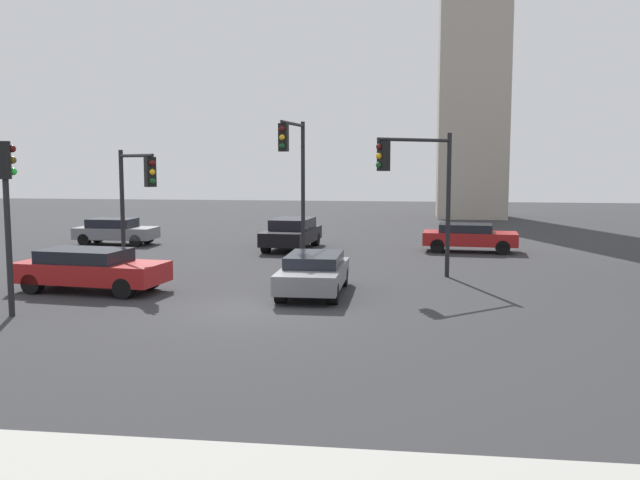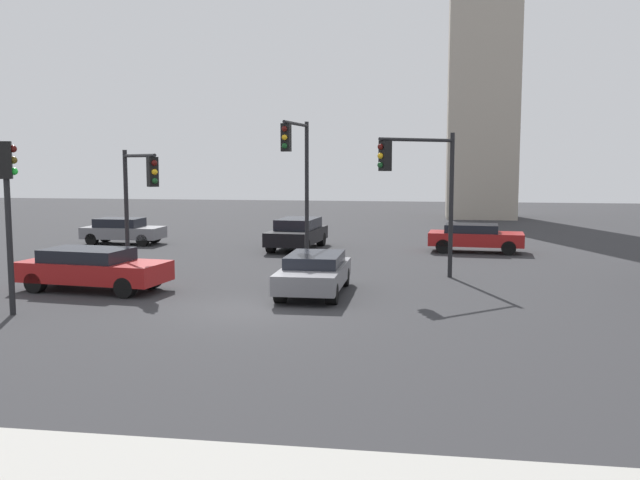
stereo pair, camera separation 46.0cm
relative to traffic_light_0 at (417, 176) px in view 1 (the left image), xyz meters
The scene contains 11 objects.
ground_plane 8.00m from the traffic_light_0, 129.95° to the right, with size 107.95×107.95×0.00m, color #2D2D30.
traffic_light_0 is the anchor object (origin of this frame).
traffic_light_1 5.04m from the traffic_light_0, 157.56° to the left, with size 0.48×3.35×5.73m.
traffic_light_2 9.85m from the traffic_light_0, behind, with size 2.30×2.57×4.59m.
traffic_light_3 13.01m from the traffic_light_0, 146.38° to the right, with size 0.49×0.43×4.71m.
car_0 10.53m from the traffic_light_0, 125.40° to the left, with size 2.31×4.81×1.45m.
car_1 11.33m from the traffic_light_0, 161.55° to the right, with size 4.94×2.50×1.37m.
car_2 17.60m from the traffic_light_0, 149.47° to the left, with size 3.98×1.82×1.31m.
car_3 5.24m from the traffic_light_0, 137.94° to the right, with size 1.91×4.45×1.26m.
car_4 9.17m from the traffic_light_0, 73.85° to the left, with size 4.36×2.09×1.29m.
skyline_tower 30.63m from the traffic_light_0, 82.20° to the left, with size 4.93×4.93×26.84m, color #A89E8E.
Camera 1 is at (4.55, -19.32, 4.21)m, focal length 39.80 mm.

